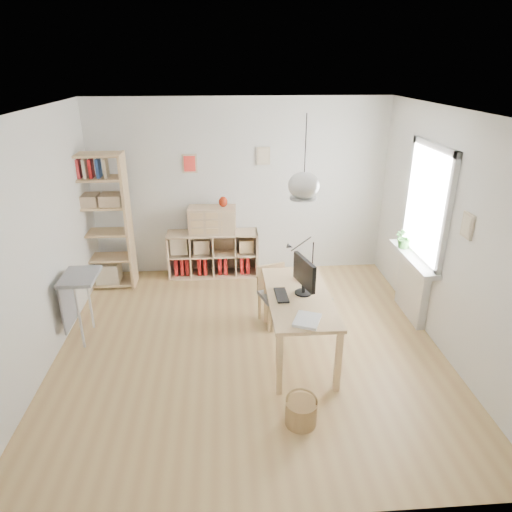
{
  "coord_description": "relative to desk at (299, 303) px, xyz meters",
  "views": [
    {
      "loc": [
        -0.26,
        -4.59,
        3.15
      ],
      "look_at": [
        0.1,
        0.3,
        1.05
      ],
      "focal_mm": 32.0,
      "sensor_mm": 36.0,
      "label": 1
    }
  ],
  "objects": [
    {
      "name": "ground",
      "position": [
        -0.55,
        0.15,
        -0.66
      ],
      "size": [
        4.5,
        4.5,
        0.0
      ],
      "primitive_type": "plane",
      "color": "tan",
      "rests_on": "ground"
    },
    {
      "name": "room_shell",
      "position": [
        -0.0,
        0.0,
        1.34
      ],
      "size": [
        4.5,
        4.5,
        4.5
      ],
      "color": "white",
      "rests_on": "ground"
    },
    {
      "name": "window_unit",
      "position": [
        1.68,
        0.75,
        0.89
      ],
      "size": [
        0.07,
        1.16,
        1.46
      ],
      "color": "white",
      "rests_on": "ground"
    },
    {
      "name": "radiator",
      "position": [
        1.64,
        0.75,
        -0.26
      ],
      "size": [
        0.1,
        0.8,
        0.8
      ],
      "primitive_type": "cube",
      "color": "white",
      "rests_on": "ground"
    },
    {
      "name": "windowsill",
      "position": [
        1.59,
        0.75,
        0.17
      ],
      "size": [
        0.22,
        1.2,
        0.06
      ],
      "primitive_type": "cube",
      "color": "white",
      "rests_on": "radiator"
    },
    {
      "name": "desk",
      "position": [
        0.0,
        0.0,
        0.0
      ],
      "size": [
        0.7,
        1.5,
        0.75
      ],
      "color": "#E1B481",
      "rests_on": "ground"
    },
    {
      "name": "cube_shelf",
      "position": [
        -1.02,
        2.23,
        -0.36
      ],
      "size": [
        1.4,
        0.38,
        0.72
      ],
      "color": "beige",
      "rests_on": "ground"
    },
    {
      "name": "tall_bookshelf",
      "position": [
        -2.59,
        1.95,
        0.43
      ],
      "size": [
        0.8,
        0.38,
        2.0
      ],
      "color": "#E1B481",
      "rests_on": "ground"
    },
    {
      "name": "side_table",
      "position": [
        -2.59,
        0.5,
        0.01
      ],
      "size": [
        0.4,
        0.55,
        0.85
      ],
      "color": "gray",
      "rests_on": "ground"
    },
    {
      "name": "chair",
      "position": [
        -0.2,
        0.72,
        -0.22
      ],
      "size": [
        0.47,
        0.47,
        0.76
      ],
      "rotation": [
        0.0,
        0.0,
        0.3
      ],
      "color": "gray",
      "rests_on": "ground"
    },
    {
      "name": "wicker_basket",
      "position": [
        -0.14,
        -1.14,
        -0.52
      ],
      "size": [
        0.29,
        0.29,
        0.41
      ],
      "rotation": [
        0.0,
        0.0,
        -0.23
      ],
      "color": "#9A7245",
      "rests_on": "ground"
    },
    {
      "name": "storage_chest",
      "position": [
        0.22,
        0.85,
        -0.46
      ],
      "size": [
        0.78,
        0.82,
        0.62
      ],
      "rotation": [
        0.0,
        0.0,
        0.38
      ],
      "color": "beige",
      "rests_on": "ground"
    },
    {
      "name": "monitor",
      "position": [
        0.05,
        0.04,
        0.33
      ],
      "size": [
        0.19,
        0.48,
        0.42
      ],
      "rotation": [
        0.0,
        0.0,
        0.27
      ],
      "color": "black",
      "rests_on": "desk"
    },
    {
      "name": "keyboard",
      "position": [
        -0.2,
        0.0,
        0.1
      ],
      "size": [
        0.14,
        0.35,
        0.02
      ],
      "primitive_type": "cube",
      "rotation": [
        0.0,
        0.0,
        0.03
      ],
      "color": "black",
      "rests_on": "desk"
    },
    {
      "name": "task_lamp",
      "position": [
        0.09,
        0.62,
        0.36
      ],
      "size": [
        0.37,
        0.14,
        0.39
      ],
      "color": "black",
      "rests_on": "desk"
    },
    {
      "name": "yarn_ball",
      "position": [
        0.15,
        0.42,
        0.17
      ],
      "size": [
        0.15,
        0.15,
        0.15
      ],
      "primitive_type": "sphere",
      "color": "#490917",
      "rests_on": "desk"
    },
    {
      "name": "paper_tray",
      "position": [
        -0.01,
        -0.55,
        0.11
      ],
      "size": [
        0.34,
        0.37,
        0.03
      ],
      "primitive_type": "cube",
      "rotation": [
        0.0,
        0.0,
        -0.39
      ],
      "color": "white",
      "rests_on": "desk"
    },
    {
      "name": "drawer_chest",
      "position": [
        -0.99,
        2.19,
        0.27
      ],
      "size": [
        0.73,
        0.37,
        0.41
      ],
      "primitive_type": "cube",
      "rotation": [
        0.0,
        0.0,
        -0.06
      ],
      "color": "beige",
      "rests_on": "cube_shelf"
    },
    {
      "name": "red_vase",
      "position": [
        -0.82,
        2.19,
        0.55
      ],
      "size": [
        0.13,
        0.13,
        0.16
      ],
      "primitive_type": "ellipsoid",
      "color": "maroon",
      "rests_on": "drawer_chest"
    },
    {
      "name": "potted_plant",
      "position": [
        1.57,
        1.03,
        0.35
      ],
      "size": [
        0.27,
        0.23,
        0.29
      ],
      "primitive_type": "imported",
      "rotation": [
        0.0,
        0.0,
        0.01
      ],
      "color": "#2D6525",
      "rests_on": "windowsill"
    }
  ]
}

